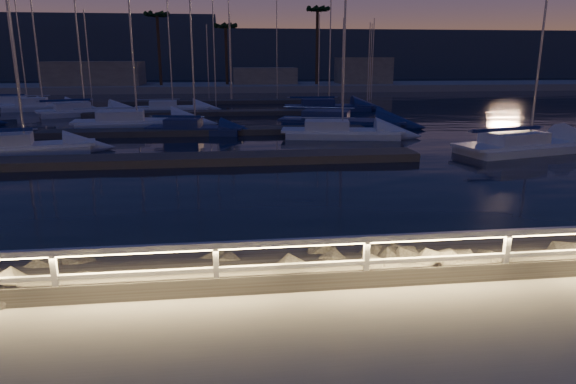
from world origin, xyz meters
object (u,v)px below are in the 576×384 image
Objects in this scene: sailboat_d at (526,144)px; sailboat_k at (171,107)px; sailboat_c at (339,131)px; sailboat_i at (41,106)px; sailboat_l at (326,106)px; guard_rail at (159,259)px; sailboat_n at (83,111)px; sailboat_g at (134,122)px; sailboat_a at (22,147)px; sailboat_f at (193,128)px; sailboat_h at (339,121)px; sailboat_m at (20,103)px.

sailboat_d reaches higher than sailboat_k.
sailboat_d is (9.13, -6.43, 0.01)m from sailboat_c.
sailboat_i is 28.23m from sailboat_l.
sailboat_n is at bearing 106.08° from guard_rail.
guard_rail is 30.53m from sailboat_g.
sailboat_g reaches higher than sailboat_a.
sailboat_f is 10.95m from sailboat_h.
sailboat_f is at bearing -44.79° from sailboat_g.
sailboat_l is 1.32× the size of sailboat_m.
sailboat_f is 19.00m from sailboat_l.
sailboat_g is (-23.20, 13.17, 0.03)m from sailboat_d.
sailboat_i reaches higher than sailboat_a.
sailboat_c is 17.71m from sailboat_l.
sailboat_f is (-18.67, 9.40, -0.04)m from sailboat_d.
sailboat_d reaches higher than guard_rail.
guard_rail is at bearing -99.99° from sailboat_c.
guard_rail is 3.66× the size of sailboat_a.
sailboat_a is at bearing -134.55° from sailboat_h.
sailboat_k is 0.84× the size of sailboat_l.
sailboat_n is (-10.47, 12.80, 0.06)m from sailboat_f.
sailboat_f is at bearing -147.36° from sailboat_h.
sailboat_h is at bearing 70.86° from guard_rail.
sailboat_k is (-21.59, 24.90, -0.04)m from sailboat_d.
sailboat_l is (-6.44, 23.94, -0.01)m from sailboat_d.
sailboat_a is 27.55m from sailboat_d.
sailboat_l is (12.23, 14.54, 0.03)m from sailboat_f.
sailboat_a is 1.10× the size of sailboat_m.
sailboat_n is at bearing 174.15° from sailboat_h.
sailboat_k is 0.88× the size of sailboat_n.
sailboat_g reaches higher than sailboat_i.
sailboat_g is at bearing -102.27° from sailboat_k.
sailboat_n is at bearing 118.38° from sailboat_g.
sailboat_a is 18.68m from sailboat_c.
sailboat_f is at bearing -59.03° from sailboat_i.
guard_rail is 26.31m from sailboat_f.
sailboat_n is at bearing 141.34° from sailboat_f.
sailboat_n is (-5.95, 9.03, -0.01)m from sailboat_g.
sailboat_i reaches higher than guard_rail.
sailboat_i is (-34.44, 27.54, 0.03)m from sailboat_d.
sailboat_g is (-4.53, 3.77, 0.07)m from sailboat_f.
sailboat_a is 0.92× the size of sailboat_i.
sailboat_d is at bearing -34.57° from sailboat_g.
sailboat_d is (27.42, -2.66, -0.00)m from sailboat_a.
sailboat_h is at bearing -48.72° from sailboat_n.
sailboat_a reaches higher than guard_rail.
guard_rail is 3.38× the size of sailboat_i.
sailboat_a is (-9.54, 19.53, -0.94)m from guard_rail.
sailboat_h is 36.22m from sailboat_m.
sailboat_a is 21.45m from sailboat_h.
sailboat_d is 0.97× the size of sailboat_g.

